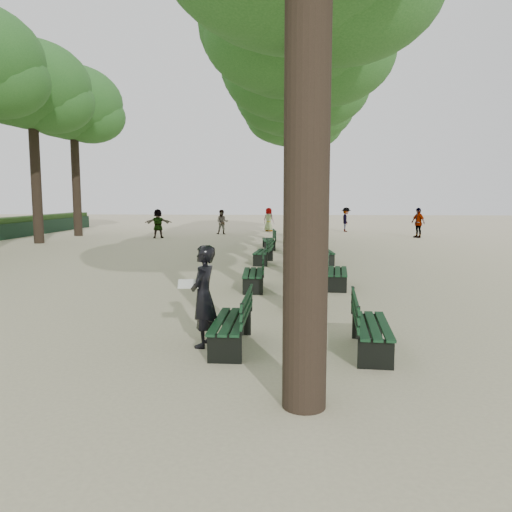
{
  "coord_description": "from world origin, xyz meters",
  "views": [
    {
      "loc": [
        1.3,
        -7.7,
        2.48
      ],
      "look_at": [
        0.6,
        3.0,
        1.2
      ],
      "focal_mm": 35.0,
      "sensor_mm": 36.0,
      "label": 1
    }
  ],
  "objects": [
    {
      "name": "bench_left_0",
      "position": [
        0.37,
        0.25,
        0.27
      ],
      "size": [
        0.59,
        1.81,
        0.92
      ],
      "color": "black",
      "rests_on": "ground"
    },
    {
      "name": "pedestrian_a",
      "position": [
        -3.05,
        24.79,
        0.81
      ],
      "size": [
        0.79,
        0.35,
        1.61
      ],
      "primitive_type": "imported",
      "rotation": [
        0.0,
        0.0,
        0.04
      ],
      "color": "#262628",
      "rests_on": "ground"
    },
    {
      "name": "bench_left_3",
      "position": [
        0.37,
        15.82,
        0.27
      ],
      "size": [
        0.75,
        1.85,
        0.92
      ],
      "color": "black",
      "rests_on": "ground"
    },
    {
      "name": "bench_right_0",
      "position": [
        2.63,
        0.14,
        0.27
      ],
      "size": [
        0.7,
        1.84,
        0.92
      ],
      "color": "black",
      "rests_on": "ground"
    },
    {
      "name": "pedestrian_e",
      "position": [
        -6.53,
        21.77,
        0.87
      ],
      "size": [
        1.65,
        0.62,
        1.74
      ],
      "primitive_type": "imported",
      "rotation": [
        0.0,
        0.0,
        3.31
      ],
      "color": "#262628",
      "rests_on": "ground"
    },
    {
      "name": "tree_far_4",
      "position": [
        -12.0,
        18.0,
        8.14
      ],
      "size": [
        6.0,
        6.0,
        10.45
      ],
      "color": "#33261C",
      "rests_on": "ground"
    },
    {
      "name": "tree_central_4",
      "position": [
        1.5,
        18.0,
        7.65
      ],
      "size": [
        6.0,
        6.0,
        9.95
      ],
      "color": "#33261C",
      "rests_on": "ground"
    },
    {
      "name": "ground",
      "position": [
        0.0,
        0.0,
        0.0
      ],
      "size": [
        120.0,
        120.0,
        0.0
      ],
      "primitive_type": "plane",
      "color": "beige",
      "rests_on": "ground"
    },
    {
      "name": "tree_central_3",
      "position": [
        1.5,
        13.0,
        7.65
      ],
      "size": [
        6.0,
        6.0,
        9.95
      ],
      "color": "#33261C",
      "rests_on": "ground"
    },
    {
      "name": "pedestrian_d",
      "position": [
        -0.13,
        27.86,
        0.84
      ],
      "size": [
        0.88,
        0.68,
        1.68
      ],
      "primitive_type": "imported",
      "rotation": [
        0.0,
        0.0,
        2.66
      ],
      "color": "#262628",
      "rests_on": "ground"
    },
    {
      "name": "bench_right_1",
      "position": [
        2.63,
        5.9,
        0.27
      ],
      "size": [
        0.74,
        1.85,
        0.92
      ],
      "color": "black",
      "rests_on": "ground"
    },
    {
      "name": "man_with_map",
      "position": [
        -0.09,
        0.32,
        0.85
      ],
      "size": [
        0.67,
        0.73,
        1.69
      ],
      "color": "black",
      "rests_on": "ground"
    },
    {
      "name": "tree_central_5",
      "position": [
        1.5,
        23.0,
        7.65
      ],
      "size": [
        6.0,
        6.0,
        9.95
      ],
      "color": "#33261C",
      "rests_on": "ground"
    },
    {
      "name": "tree_far_5",
      "position": [
        -12.0,
        23.0,
        8.14
      ],
      "size": [
        6.0,
        6.0,
        10.45
      ],
      "color": "#33261C",
      "rests_on": "ground"
    },
    {
      "name": "bench_right_2",
      "position": [
        2.63,
        10.86,
        0.27
      ],
      "size": [
        0.71,
        1.84,
        0.92
      ],
      "color": "black",
      "rests_on": "ground"
    },
    {
      "name": "tree_central_2",
      "position": [
        1.5,
        8.0,
        7.65
      ],
      "size": [
        6.0,
        6.0,
        9.95
      ],
      "color": "#33261C",
      "rests_on": "ground"
    },
    {
      "name": "bench_left_1",
      "position": [
        0.37,
        5.48,
        0.27
      ],
      "size": [
        0.65,
        1.82,
        0.92
      ],
      "color": "black",
      "rests_on": "ground"
    },
    {
      "name": "bench_left_2",
      "position": [
        0.37,
        10.64,
        0.27
      ],
      "size": [
        0.74,
        1.85,
        0.92
      ],
      "color": "black",
      "rests_on": "ground"
    },
    {
      "name": "pedestrian_c",
      "position": [
        9.09,
        22.94,
        0.91
      ],
      "size": [
        0.81,
        1.11,
        1.81
      ],
      "primitive_type": "imported",
      "rotation": [
        0.0,
        0.0,
        5.2
      ],
      "color": "#262628",
      "rests_on": "ground"
    },
    {
      "name": "bench_right_3",
      "position": [
        2.63,
        15.6,
        0.27
      ],
      "size": [
        0.79,
        1.86,
        0.92
      ],
      "color": "black",
      "rests_on": "ground"
    },
    {
      "name": "pedestrian_b",
      "position": [
        5.34,
        27.87,
        0.86
      ],
      "size": [
        0.41,
        1.13,
        1.71
      ],
      "primitive_type": "imported",
      "rotation": [
        0.0,
        0.0,
        1.51
      ],
      "color": "#262628",
      "rests_on": "ground"
    }
  ]
}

